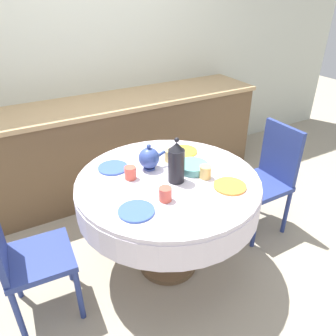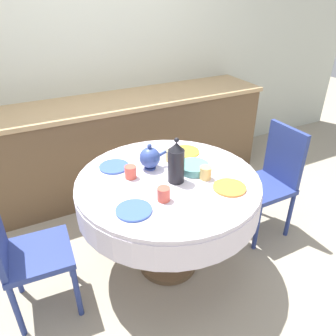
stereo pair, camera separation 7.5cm
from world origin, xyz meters
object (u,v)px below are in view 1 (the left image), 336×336
object	(u,v)px
coffee_carafe	(176,163)
teapot	(149,158)
chair_left	(268,175)
chair_right	(22,253)

from	to	relation	value
coffee_carafe	teapot	xyz separation A→B (m)	(-0.08, 0.23, -0.05)
chair_left	teapot	world-z (taller)	teapot
teapot	chair_left	bearing A→B (deg)	-9.56
coffee_carafe	chair_left	bearing A→B (deg)	3.71
chair_left	chair_right	bearing A→B (deg)	88.03
chair_left	teapot	bearing A→B (deg)	79.93
chair_left	chair_right	world-z (taller)	same
coffee_carafe	teapot	distance (m)	0.25
teapot	coffee_carafe	bearing A→B (deg)	-70.79
chair_right	chair_left	bearing A→B (deg)	91.97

